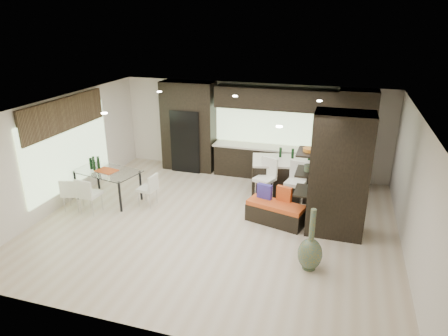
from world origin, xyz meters
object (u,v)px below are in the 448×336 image
(stool_mid, at_px, (294,192))
(chair_near, at_px, (90,197))
(kitchen_island, at_px, (299,178))
(bench, at_px, (275,213))
(dining_table, at_px, (108,185))
(floor_vase, at_px, (311,240))
(stool_right, at_px, (326,196))
(chair_end, at_px, (147,191))
(stool_left, at_px, (264,188))
(chair_far, at_px, (73,195))

(stool_mid, distance_m, chair_near, 4.94)
(kitchen_island, relative_size, bench, 1.85)
(dining_table, distance_m, chair_near, 0.77)
(kitchen_island, xyz_separation_m, floor_vase, (0.61, -3.20, 0.12))
(kitchen_island, height_order, chair_near, kitchen_island)
(stool_right, distance_m, chair_end, 4.39)
(stool_mid, distance_m, chair_end, 3.65)
(bench, bearing_deg, stool_mid, 82.86)
(bench, relative_size, floor_vase, 1.05)
(bench, distance_m, chair_end, 3.25)
(stool_left, distance_m, chair_near, 4.23)
(dining_table, bearing_deg, kitchen_island, 30.64)
(kitchen_island, xyz_separation_m, bench, (-0.32, -1.63, -0.25))
(kitchen_island, bearing_deg, stool_left, -144.15)
(kitchen_island, distance_m, chair_near, 5.27)
(stool_left, distance_m, stool_mid, 0.75)
(floor_vase, xyz_separation_m, chair_near, (-5.29, 0.79, -0.20))
(kitchen_island, xyz_separation_m, chair_near, (-4.68, -2.41, -0.08))
(stool_right, bearing_deg, chair_far, -167.47)
(bench, xyz_separation_m, chair_near, (-4.36, -0.78, 0.17))
(bench, bearing_deg, kitchen_island, 93.72)
(stool_left, xyz_separation_m, bench, (0.43, -0.79, -0.25))
(stool_mid, bearing_deg, chair_far, -150.95)
(kitchen_island, bearing_deg, dining_table, -173.40)
(stool_left, bearing_deg, chair_end, -142.84)
(stool_mid, height_order, chair_near, stool_mid)
(kitchen_island, distance_m, bench, 1.68)
(stool_right, relative_size, chair_end, 1.25)
(stool_mid, height_order, floor_vase, floor_vase)
(kitchen_island, distance_m, dining_table, 4.96)
(stool_mid, bearing_deg, floor_vase, -62.97)
(kitchen_island, relative_size, chair_far, 3.15)
(kitchen_island, height_order, floor_vase, floor_vase)
(chair_end, bearing_deg, floor_vase, -105.69)
(stool_right, xyz_separation_m, floor_vase, (-0.13, -2.37, 0.15))
(stool_right, relative_size, chair_far, 1.24)
(stool_mid, relative_size, chair_far, 1.28)
(dining_table, bearing_deg, stool_mid, 21.00)
(kitchen_island, height_order, bench, kitchen_island)
(floor_vase, relative_size, dining_table, 0.76)
(bench, bearing_deg, chair_near, -155.18)
(chair_far, distance_m, chair_end, 1.80)
(kitchen_island, xyz_separation_m, stool_right, (0.75, -0.84, -0.03))
(floor_vase, bearing_deg, chair_far, 172.03)
(stool_left, height_order, bench, stool_left)
(stool_right, xyz_separation_m, dining_table, (-5.43, -0.80, -0.08))
(kitchen_island, relative_size, chair_near, 2.88)
(stool_mid, bearing_deg, chair_end, -154.99)
(stool_mid, height_order, stool_right, stool_mid)
(chair_near, relative_size, chair_far, 1.09)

